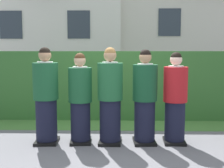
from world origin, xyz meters
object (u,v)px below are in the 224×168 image
(student_front_row_2, at_px, (110,98))
(student_front_row_3, at_px, (145,99))
(student_front_row_0, at_px, (46,98))
(student_front_row_1, at_px, (80,100))
(student_in_red_blazer, at_px, (175,100))

(student_front_row_2, distance_m, student_front_row_3, 0.61)
(student_front_row_3, bearing_deg, student_front_row_0, -179.13)
(student_front_row_2, relative_size, student_front_row_3, 1.02)
(student_front_row_1, relative_size, student_front_row_3, 0.96)
(student_in_red_blazer, bearing_deg, student_front_row_2, -177.71)
(student_front_row_0, height_order, student_front_row_1, student_front_row_0)
(student_front_row_3, bearing_deg, student_front_row_1, 179.73)
(student_front_row_2, xyz_separation_m, student_in_red_blazer, (1.14, 0.05, -0.04))
(student_front_row_2, bearing_deg, student_in_red_blazer, 2.29)
(student_front_row_2, xyz_separation_m, student_front_row_3, (0.61, 0.01, -0.02))
(student_front_row_1, xyz_separation_m, student_front_row_3, (1.13, -0.01, 0.03))
(student_front_row_1, height_order, student_in_red_blazer, student_in_red_blazer)
(student_front_row_0, relative_size, student_front_row_2, 1.00)
(student_front_row_0, relative_size, student_front_row_3, 1.02)
(student_front_row_0, distance_m, student_front_row_3, 1.73)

